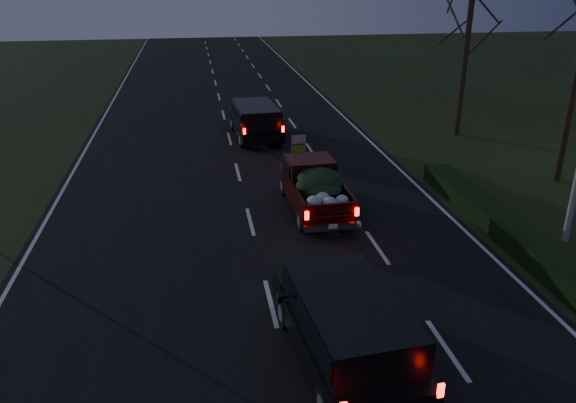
{
  "coord_description": "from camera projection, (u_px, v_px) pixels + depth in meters",
  "views": [
    {
      "loc": [
        -1.56,
        -11.99,
        7.81
      ],
      "look_at": [
        1.02,
        3.47,
        1.3
      ],
      "focal_mm": 35.0,
      "sensor_mm": 36.0,
      "label": 1
    }
  ],
  "objects": [
    {
      "name": "pickup_truck",
      "position": [
        314.0,
        185.0,
        19.43
      ],
      "size": [
        1.86,
        4.64,
        2.42
      ],
      "rotation": [
        0.0,
        0.0,
        0.02
      ],
      "color": "#350707",
      "rests_on": "ground"
    },
    {
      "name": "rear_suv",
      "position": [
        347.0,
        323.0,
        11.58
      ],
      "size": [
        2.53,
        4.97,
        1.38
      ],
      "rotation": [
        0.0,
        0.0,
        0.09
      ],
      "color": "black",
      "rests_on": "ground"
    },
    {
      "name": "road_asphalt",
      "position": [
        271.0,
        303.0,
        14.16
      ],
      "size": [
        14.0,
        120.0,
        0.02
      ],
      "primitive_type": "cube",
      "color": "black",
      "rests_on": "ground"
    },
    {
      "name": "lead_suv",
      "position": [
        255.0,
        118.0,
        27.61
      ],
      "size": [
        2.28,
        4.91,
        1.38
      ],
      "rotation": [
        0.0,
        0.0,
        0.06
      ],
      "color": "black",
      "rests_on": "ground"
    },
    {
      "name": "bare_tree_far",
      "position": [
        469.0,
        28.0,
        26.65
      ],
      "size": [
        3.6,
        3.6,
        7.0
      ],
      "color": "black",
      "rests_on": "ground"
    },
    {
      "name": "ground",
      "position": [
        271.0,
        303.0,
        14.16
      ],
      "size": [
        120.0,
        120.0,
        0.0
      ],
      "primitive_type": "plane",
      "color": "black",
      "rests_on": "ground"
    },
    {
      "name": "hedge_row",
      "position": [
        499.0,
        222.0,
        17.96
      ],
      "size": [
        1.0,
        10.0,
        0.6
      ],
      "primitive_type": "cube",
      "color": "black",
      "rests_on": "ground"
    }
  ]
}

